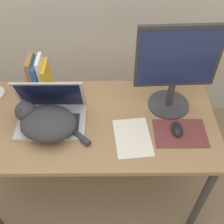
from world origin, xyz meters
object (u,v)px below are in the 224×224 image
(external_monitor, at_px, (176,67))
(notepad, at_px, (133,138))
(cat, at_px, (46,122))
(laptop, at_px, (51,114))
(computer_mouse, at_px, (177,129))
(book_row, at_px, (39,77))

(external_monitor, relative_size, notepad, 1.87)
(cat, bearing_deg, laptop, 76.63)
(external_monitor, distance_m, computer_mouse, 0.32)
(laptop, height_order, cat, laptop)
(laptop, bearing_deg, notepad, -16.86)
(computer_mouse, distance_m, notepad, 0.24)
(laptop, bearing_deg, book_row, 111.98)
(external_monitor, height_order, book_row, external_monitor)
(laptop, height_order, notepad, laptop)
(external_monitor, bearing_deg, laptop, -170.56)
(laptop, xyz_separation_m, book_row, (-0.09, 0.23, 0.06))
(external_monitor, xyz_separation_m, notepad, (-0.22, -0.24, -0.27))
(external_monitor, height_order, computer_mouse, external_monitor)
(computer_mouse, height_order, notepad, computer_mouse)
(cat, relative_size, notepad, 1.47)
(notepad, bearing_deg, computer_mouse, 10.57)
(cat, xyz_separation_m, external_monitor, (0.66, 0.18, 0.20))
(cat, xyz_separation_m, notepad, (0.44, -0.06, -0.06))
(external_monitor, distance_m, book_row, 0.76)
(cat, bearing_deg, external_monitor, 15.06)
(laptop, distance_m, computer_mouse, 0.66)
(book_row, relative_size, notepad, 0.89)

